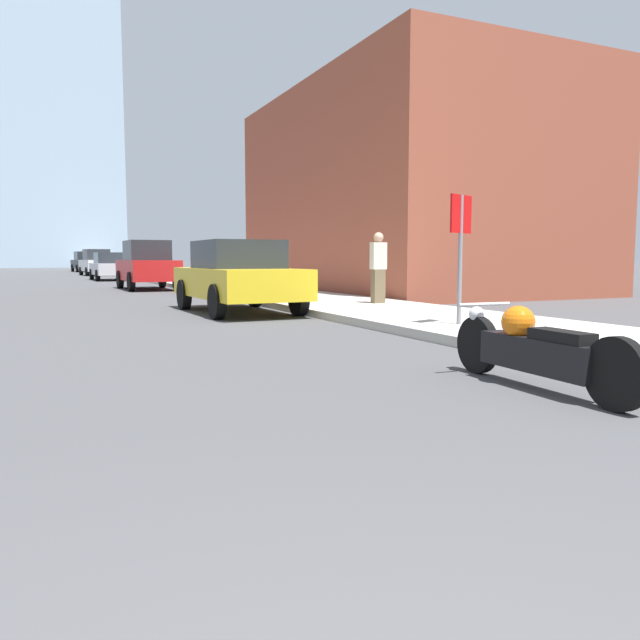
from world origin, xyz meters
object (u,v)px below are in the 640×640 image
at_px(parked_car_black, 85,262).
at_px(stop_sign, 461,236).
at_px(parked_car_silver, 110,266).
at_px(pedestrian, 378,267).
at_px(parked_car_yellow, 238,276).
at_px(motorcycle, 534,349).
at_px(parked_car_red, 147,265).
at_px(parked_car_white, 97,263).

distance_m(parked_car_black, stop_sign, 51.79).
relative_size(parked_car_silver, pedestrian, 2.71).
xyz_separation_m(parked_car_yellow, stop_sign, (2.08, -5.24, 0.73)).
height_order(motorcycle, parked_car_red, parked_car_red).
xyz_separation_m(motorcycle, parked_car_white, (-0.22, 42.45, 0.52)).
bearing_deg(parked_car_red, motorcycle, -91.11).
height_order(motorcycle, parked_car_white, parked_car_white).
bearing_deg(parked_car_silver, parked_car_red, -90.81).
bearing_deg(stop_sign, parked_car_red, 97.56).
bearing_deg(parked_car_white, parked_car_yellow, -94.95).
distance_m(parked_car_silver, parked_car_black, 23.59).
height_order(motorcycle, stop_sign, stop_sign).
height_order(parked_car_yellow, parked_car_white, parked_car_white).
relative_size(parked_car_yellow, parked_car_white, 1.03).
height_order(parked_car_white, pedestrian, parked_car_white).
xyz_separation_m(parked_car_white, parked_car_black, (0.11, 13.07, 0.00)).
xyz_separation_m(parked_car_yellow, parked_car_silver, (-0.32, 22.91, -0.05)).
relative_size(parked_car_white, pedestrian, 2.57).
xyz_separation_m(parked_car_red, parked_car_black, (0.11, 35.02, -0.04)).
bearing_deg(motorcycle, parked_car_silver, 92.99).
height_order(parked_car_yellow, parked_car_black, parked_car_black).
height_order(parked_car_yellow, stop_sign, stop_sign).
xyz_separation_m(parked_car_yellow, parked_car_white, (-0.14, 33.42, 0.07)).
relative_size(parked_car_yellow, parked_car_black, 1.00).
bearing_deg(parked_car_black, pedestrian, -91.50).
bearing_deg(parked_car_black, parked_car_red, -95.67).
bearing_deg(parked_car_white, pedestrian, -89.48).
xyz_separation_m(parked_car_black, pedestrian, (3.29, -47.07, 0.11)).
height_order(motorcycle, pedestrian, pedestrian).
height_order(motorcycle, parked_car_black, parked_car_black).
relative_size(parked_car_silver, stop_sign, 2.19).
distance_m(parked_car_yellow, stop_sign, 5.69).
height_order(stop_sign, pedestrian, stop_sign).
relative_size(motorcycle, parked_car_silver, 0.53).
bearing_deg(parked_car_white, parked_car_black, 84.31).
bearing_deg(pedestrian, parked_car_red, 105.75).
relative_size(parked_car_black, pedestrian, 2.65).
relative_size(parked_car_white, stop_sign, 2.08).
bearing_deg(parked_car_white, parked_car_red, -95.18).
height_order(parked_car_black, pedestrian, parked_car_black).
xyz_separation_m(parked_car_white, pedestrian, (3.40, -34.00, 0.11)).
distance_m(motorcycle, parked_car_white, 42.46).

